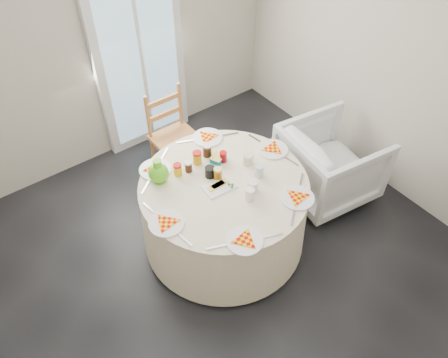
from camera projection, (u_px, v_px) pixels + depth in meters
floor at (222, 262)px, 3.93m from camera, size 4.00×4.00×0.00m
wall_back at (96, 42)px, 4.14m from camera, size 4.00×0.02×2.60m
wall_right at (403, 64)px, 3.86m from camera, size 0.02×4.00×2.60m
glass_door at (139, 56)px, 4.46m from camera, size 1.00×0.08×2.10m
table at (224, 213)px, 3.85m from camera, size 1.45×1.45×0.74m
wooden_chair at (176, 139)px, 4.42m from camera, size 0.44×0.42×0.98m
armchair at (330, 163)px, 4.29m from camera, size 0.89×0.93×0.86m
place_settings at (224, 182)px, 3.57m from camera, size 1.94×1.94×0.03m
jar_cluster at (200, 162)px, 3.67m from camera, size 0.50×0.34×0.13m
butter_tub at (218, 157)px, 3.76m from camera, size 0.16×0.14×0.05m
green_pitcher at (158, 169)px, 3.53m from camera, size 0.22×0.22×0.22m
cheese_platter at (219, 185)px, 3.54m from camera, size 0.27×0.18×0.03m
mugs_glasses at (236, 169)px, 3.62m from camera, size 0.77×0.77×0.12m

